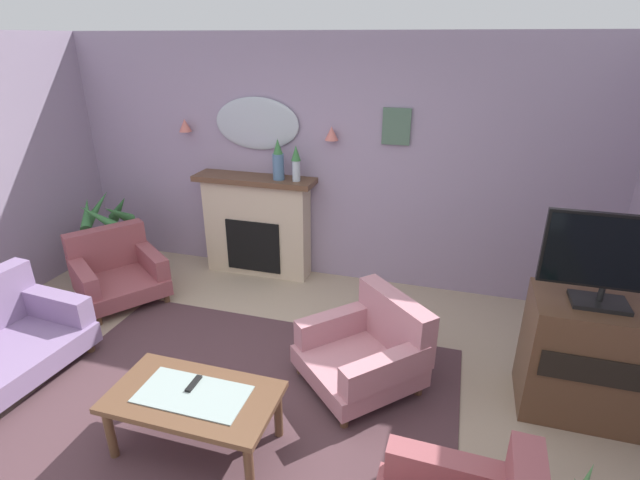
# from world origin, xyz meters

# --- Properties ---
(floor) EXTENTS (6.91, 6.04, 0.10)m
(floor) POSITION_xyz_m (0.00, 0.00, -0.05)
(floor) COLOR tan
(floor) RESTS_ON ground
(wall_back) EXTENTS (6.91, 0.10, 2.63)m
(wall_back) POSITION_xyz_m (0.00, 2.57, 1.32)
(wall_back) COLOR #9E8CA8
(wall_back) RESTS_ON ground
(patterned_rug) EXTENTS (3.20, 2.40, 0.01)m
(patterned_rug) POSITION_xyz_m (0.00, 0.20, 0.01)
(patterned_rug) COLOR #4C3338
(patterned_rug) RESTS_ON ground
(fireplace) EXTENTS (1.36, 0.36, 1.16)m
(fireplace) POSITION_xyz_m (-0.75, 2.35, 0.57)
(fireplace) COLOR beige
(fireplace) RESTS_ON ground
(mantel_vase_centre) EXTENTS (0.12, 0.12, 0.44)m
(mantel_vase_centre) POSITION_xyz_m (-0.45, 2.32, 1.36)
(mantel_vase_centre) COLOR #4C7093
(mantel_vase_centre) RESTS_ON fireplace
(mantel_vase_left) EXTENTS (0.10, 0.10, 0.38)m
(mantel_vase_left) POSITION_xyz_m (-0.25, 2.32, 1.37)
(mantel_vase_left) COLOR silver
(mantel_vase_left) RESTS_ON fireplace
(wall_mirror) EXTENTS (0.96, 0.06, 0.56)m
(wall_mirror) POSITION_xyz_m (-0.75, 2.49, 1.71)
(wall_mirror) COLOR #B2BCC6
(wall_sconce_left) EXTENTS (0.14, 0.14, 0.14)m
(wall_sconce_left) POSITION_xyz_m (-1.60, 2.44, 1.66)
(wall_sconce_left) COLOR #D17066
(wall_sconce_right) EXTENTS (0.14, 0.14, 0.14)m
(wall_sconce_right) POSITION_xyz_m (0.10, 2.44, 1.66)
(wall_sconce_right) COLOR #D17066
(framed_picture) EXTENTS (0.28, 0.03, 0.36)m
(framed_picture) POSITION_xyz_m (0.75, 2.50, 1.75)
(framed_picture) COLOR #4C6B56
(coffee_table) EXTENTS (1.10, 0.60, 0.45)m
(coffee_table) POSITION_xyz_m (-0.10, -0.21, 0.38)
(coffee_table) COLOR brown
(coffee_table) RESTS_ON ground
(tv_remote) EXTENTS (0.04, 0.16, 0.02)m
(tv_remote) POSITION_xyz_m (-0.13, -0.12, 0.45)
(tv_remote) COLOR black
(tv_remote) RESTS_ON coffee_table
(armchair_by_coffee_table) EXTENTS (1.13, 1.13, 0.71)m
(armchair_by_coffee_table) POSITION_xyz_m (-1.94, 1.38, 0.31)
(armchair_by_coffee_table) COLOR #934C51
(armchair_by_coffee_table) RESTS_ON ground
(armchair_beside_couch) EXTENTS (1.15, 1.15, 0.71)m
(armchair_beside_couch) POSITION_xyz_m (0.87, 0.79, 0.31)
(armchair_beside_couch) COLOR #B77A84
(armchair_beside_couch) RESTS_ON ground
(tv_cabinet) EXTENTS (0.80, 0.57, 0.90)m
(tv_cabinet) POSITION_xyz_m (2.40, 0.93, 0.45)
(tv_cabinet) COLOR brown
(tv_cabinet) RESTS_ON ground
(tv_flatscreen) EXTENTS (0.84, 0.24, 0.65)m
(tv_flatscreen) POSITION_xyz_m (2.40, 0.91, 1.25)
(tv_flatscreen) COLOR black
(tv_flatscreen) RESTS_ON tv_cabinet
(potted_plant_tall_palm) EXTENTS (0.63, 0.62, 0.97)m
(potted_plant_tall_palm) POSITION_xyz_m (-2.35, 1.82, 0.47)
(potted_plant_tall_palm) COLOR brown
(potted_plant_tall_palm) RESTS_ON ground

